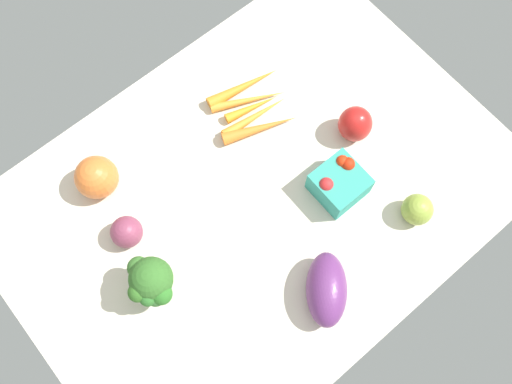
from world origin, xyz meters
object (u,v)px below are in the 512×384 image
(red_onion_center, at_px, (127,232))
(berry_basket, at_px, (339,183))
(broccoli_head, at_px, (150,282))
(bell_pepper_red, at_px, (355,124))
(eggplant, at_px, (326,289))
(heirloom_tomato_green, at_px, (417,210))
(heirloom_tomato_orange, at_px, (97,177))
(carrot_bunch, at_px, (252,108))

(red_onion_center, height_order, berry_basket, berry_basket)
(broccoli_head, distance_m, bell_pepper_red, 0.53)
(red_onion_center, height_order, eggplant, eggplant)
(eggplant, bearing_deg, red_onion_center, 75.40)
(eggplant, height_order, bell_pepper_red, bell_pepper_red)
(broccoli_head, bearing_deg, heirloom_tomato_green, 156.71)
(heirloom_tomato_orange, bearing_deg, heirloom_tomato_green, 134.47)
(berry_basket, bearing_deg, carrot_bunch, -85.72)
(red_onion_center, bearing_deg, bell_pepper_red, 166.71)
(red_onion_center, distance_m, bell_pepper_red, 0.52)
(heirloom_tomato_orange, bearing_deg, carrot_bunch, 169.30)
(red_onion_center, relative_size, berry_basket, 0.67)
(carrot_bunch, relative_size, heirloom_tomato_green, 3.24)
(eggplant, xyz_separation_m, heirloom_tomato_green, (-0.25, -0.00, -0.01))
(broccoli_head, bearing_deg, heirloom_tomato_orange, -99.55)
(eggplant, height_order, berry_basket, eggplant)
(broccoli_head, xyz_separation_m, berry_basket, (-0.42, 0.07, -0.04))
(red_onion_center, relative_size, heirloom_tomato_orange, 0.73)
(eggplant, bearing_deg, broccoli_head, 90.51)
(heirloom_tomato_orange, relative_size, berry_basket, 0.92)
(heirloom_tomato_green, relative_size, berry_basket, 0.66)
(berry_basket, bearing_deg, heirloom_tomato_green, 120.33)
(carrot_bunch, xyz_separation_m, eggplant, (0.15, 0.40, 0.03))
(heirloom_tomato_orange, height_order, broccoli_head, broccoli_head)
(red_onion_center, bearing_deg, eggplant, 123.74)
(eggplant, height_order, heirloom_tomato_orange, heirloom_tomato_orange)
(carrot_bunch, relative_size, broccoli_head, 1.71)
(red_onion_center, bearing_deg, berry_basket, 153.75)
(heirloom_tomato_green, xyz_separation_m, bell_pepper_red, (-0.03, -0.22, 0.01))
(heirloom_tomato_green, bearing_deg, broccoli_head, -23.29)
(red_onion_center, distance_m, eggplant, 0.41)
(red_onion_center, height_order, carrot_bunch, red_onion_center)
(heirloom_tomato_orange, height_order, heirloom_tomato_green, heirloom_tomato_orange)
(broccoli_head, height_order, berry_basket, broccoli_head)
(red_onion_center, height_order, heirloom_tomato_orange, heirloom_tomato_orange)
(eggplant, xyz_separation_m, heirloom_tomato_orange, (0.21, -0.47, 0.01))
(eggplant, height_order, heirloom_tomato_green, eggplant)
(heirloom_tomato_orange, height_order, bell_pepper_red, heirloom_tomato_orange)
(red_onion_center, xyz_separation_m, heirloom_tomato_orange, (-0.02, -0.13, 0.01))
(heirloom_tomato_orange, xyz_separation_m, berry_basket, (-0.37, 0.32, -0.01))
(red_onion_center, distance_m, heirloom_tomato_green, 0.58)
(berry_basket, bearing_deg, eggplant, 41.19)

